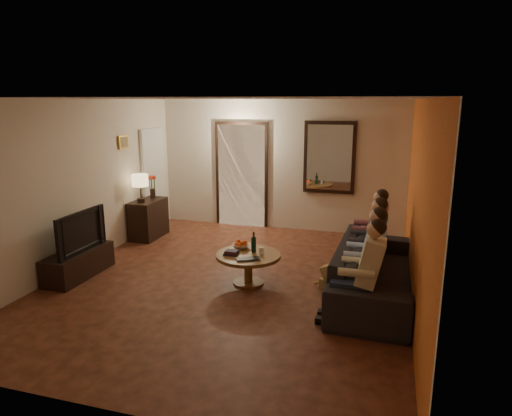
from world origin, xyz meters
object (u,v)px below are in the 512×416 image
(table_lamp, at_px, (140,188))
(person_d, at_px, (371,234))
(person_a, at_px, (364,277))
(laptop, at_px, (249,260))
(sofa, at_px, (375,270))
(dog, at_px, (338,271))
(person_b, at_px, (367,260))
(wine_bottle, at_px, (254,242))
(tv, at_px, (75,231))
(tv_stand, at_px, (79,263))
(dresser, at_px, (148,219))
(person_c, at_px, (369,246))
(coffee_table, at_px, (248,269))
(bowl, at_px, (241,246))

(table_lamp, relative_size, person_d, 0.45)
(person_a, height_order, laptop, person_a)
(sofa, relative_size, person_a, 2.08)
(person_d, distance_m, dog, 0.99)
(person_b, xyz_separation_m, wine_bottle, (-1.60, 0.32, 0.01))
(sofa, xyz_separation_m, person_a, (-0.10, -0.90, 0.24))
(person_b, distance_m, laptop, 1.56)
(table_lamp, height_order, person_b, table_lamp)
(table_lamp, height_order, laptop, table_lamp)
(tv, bearing_deg, person_d, -71.31)
(person_a, relative_size, laptop, 3.65)
(person_b, bearing_deg, tv_stand, -177.07)
(dresser, bearing_deg, laptop, -36.35)
(tv_stand, relative_size, person_a, 0.99)
(tv_stand, distance_m, laptop, 2.65)
(table_lamp, bearing_deg, dresser, 90.00)
(person_a, distance_m, person_c, 1.20)
(dog, bearing_deg, person_d, 83.64)
(person_b, relative_size, wine_bottle, 3.87)
(tv_stand, bearing_deg, table_lamp, 90.00)
(dresser, relative_size, laptop, 2.50)
(person_b, bearing_deg, coffee_table, 172.24)
(person_c, bearing_deg, person_d, 90.00)
(person_c, height_order, person_d, same)
(bowl, bearing_deg, table_lamp, 152.64)
(dresser, relative_size, bowl, 3.17)
(table_lamp, height_order, sofa, table_lamp)
(table_lamp, distance_m, sofa, 4.54)
(tv_stand, height_order, person_a, person_a)
(wine_bottle, bearing_deg, bowl, 152.45)
(dog, height_order, bowl, dog)
(table_lamp, height_order, person_d, table_lamp)
(dresser, xyz_separation_m, person_d, (4.18, -0.68, 0.23))
(tv, relative_size, dog, 1.89)
(tv_stand, bearing_deg, person_d, 18.69)
(person_c, xyz_separation_m, dog, (-0.39, -0.25, -0.32))
(bowl, bearing_deg, wine_bottle, -27.55)
(person_c, bearing_deg, dresser, 162.96)
(dresser, bearing_deg, tv, -90.00)
(sofa, relative_size, coffee_table, 2.70)
(person_a, bearing_deg, table_lamp, 151.59)
(dresser, distance_m, dog, 4.09)
(person_a, bearing_deg, sofa, 83.66)
(table_lamp, relative_size, wine_bottle, 1.74)
(person_b, xyz_separation_m, person_d, (0.00, 1.20, 0.00))
(table_lamp, bearing_deg, person_c, -14.24)
(person_a, distance_m, person_b, 0.60)
(person_a, distance_m, wine_bottle, 1.85)
(person_a, bearing_deg, dog, 112.18)
(bowl, xyz_separation_m, wine_bottle, (0.23, -0.12, 0.12))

